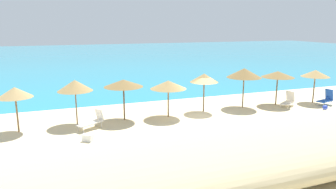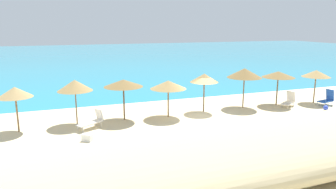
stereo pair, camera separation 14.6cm
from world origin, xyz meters
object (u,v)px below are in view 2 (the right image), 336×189
object	(u,v)px
beach_umbrella_2	(123,83)
lounge_chair_1	(289,101)
lounge_chair_0	(327,99)
cooler_box	(87,137)
beach_umbrella_0	(15,92)
beach_umbrella_7	(316,74)
beach_umbrella_3	(168,85)
beach_umbrella_4	(204,78)
lounge_chair_2	(92,121)
beach_umbrella_5	(244,73)
beach_umbrella_1	(75,85)
beach_ball	(326,108)
beach_umbrella_6	(278,74)

from	to	relation	value
beach_umbrella_2	lounge_chair_1	bearing A→B (deg)	-3.32
lounge_chair_0	cooler_box	world-z (taller)	lounge_chair_0
beach_umbrella_0	beach_umbrella_7	xyz separation A→B (m)	(21.57, -0.27, 0.01)
beach_umbrella_0	beach_umbrella_3	distance (m)	9.25
beach_umbrella_3	beach_umbrella_4	bearing A→B (deg)	8.56
lounge_chair_0	lounge_chair_2	bearing A→B (deg)	76.59
lounge_chair_0	lounge_chair_1	size ratio (longest dim) A/B	0.88
lounge_chair_0	lounge_chair_1	distance (m)	3.12
lounge_chair_2	beach_umbrella_4	bearing A→B (deg)	-113.38
lounge_chair_1	cooler_box	xyz separation A→B (m)	(-15.29, -2.44, -0.24)
beach_umbrella_4	lounge_chair_1	world-z (taller)	beach_umbrella_4
lounge_chair_0	lounge_chair_2	size ratio (longest dim) A/B	0.82
beach_umbrella_3	lounge_chair_1	distance (m)	9.83
beach_umbrella_4	beach_umbrella_5	world-z (taller)	beach_umbrella_5
beach_umbrella_0	beach_umbrella_5	world-z (taller)	beach_umbrella_5
beach_umbrella_1	beach_ball	bearing A→B (deg)	-8.54
beach_umbrella_1	beach_umbrella_3	size ratio (longest dim) A/B	1.13
beach_umbrella_5	cooler_box	distance (m)	12.48
beach_umbrella_4	lounge_chair_1	distance (m)	7.14
lounge_chair_2	cooler_box	xyz separation A→B (m)	(-0.52, -2.08, -0.28)
beach_umbrella_7	beach_umbrella_4	bearing A→B (deg)	176.55
beach_umbrella_7	beach_ball	size ratio (longest dim) A/B	7.33
lounge_chair_1	cooler_box	distance (m)	15.49
lounge_chair_0	beach_ball	bearing A→B (deg)	120.31
beach_umbrella_3	beach_umbrella_6	xyz separation A→B (m)	(9.07, 0.31, 0.17)
lounge_chair_0	beach_ball	distance (m)	1.73
beach_umbrella_2	cooler_box	distance (m)	4.73
beach_umbrella_0	beach_umbrella_2	size ratio (longest dim) A/B	0.99
lounge_chair_2	cooler_box	size ratio (longest dim) A/B	3.16
beach_umbrella_4	beach_umbrella_6	size ratio (longest dim) A/B	1.05
lounge_chair_2	beach_ball	size ratio (longest dim) A/B	4.77
beach_umbrella_1	lounge_chair_2	size ratio (longest dim) A/B	1.66
beach_umbrella_3	beach_ball	xyz separation A→B (m)	(11.44, -2.23, -2.04)
beach_umbrella_4	lounge_chair_2	xyz separation A→B (m)	(-7.96, -1.16, -1.97)
beach_umbrella_2	cooler_box	size ratio (longest dim) A/B	4.96
lounge_chair_1	lounge_chair_0	bearing A→B (deg)	-134.15
beach_umbrella_0	beach_umbrella_2	bearing A→B (deg)	2.01
beach_umbrella_4	beach_ball	bearing A→B (deg)	-17.21
beach_umbrella_7	beach_umbrella_3	bearing A→B (deg)	179.34
beach_umbrella_2	beach_umbrella_6	distance (m)	12.00
beach_umbrella_1	beach_umbrella_3	world-z (taller)	beach_umbrella_1
beach_umbrella_3	beach_umbrella_6	distance (m)	9.07
beach_umbrella_3	lounge_chair_1	bearing A→B (deg)	-2.25
beach_umbrella_2	beach_umbrella_7	distance (m)	15.26
beach_umbrella_4	beach_umbrella_5	size ratio (longest dim) A/B	0.93
beach_umbrella_4	beach_umbrella_5	distance (m)	3.31
beach_umbrella_4	cooler_box	size ratio (longest dim) A/B	5.09
beach_umbrella_7	cooler_box	distance (m)	18.28
beach_umbrella_2	lounge_chair_0	size ratio (longest dim) A/B	1.92
beach_umbrella_0	beach_umbrella_4	distance (m)	12.11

